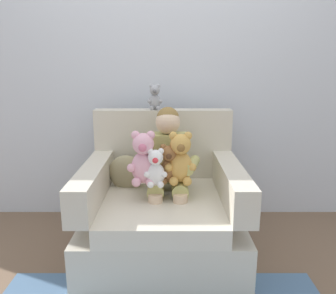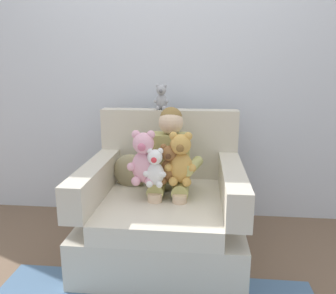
% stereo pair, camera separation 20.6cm
% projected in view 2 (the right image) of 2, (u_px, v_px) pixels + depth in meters
% --- Properties ---
extents(ground_plane, '(8.00, 8.00, 0.00)m').
position_uv_depth(ground_plane, '(163.00, 252.00, 2.36)').
color(ground_plane, brown).
extents(back_wall, '(6.00, 0.10, 2.60)m').
position_uv_depth(back_wall, '(173.00, 63.00, 2.75)').
color(back_wall, silver).
rests_on(back_wall, ground).
extents(armchair, '(1.04, 1.00, 0.96)m').
position_uv_depth(armchair, '(164.00, 210.00, 2.33)').
color(armchair, beige).
rests_on(armchair, ground).
extents(seated_child, '(0.45, 0.39, 0.82)m').
position_uv_depth(seated_child, '(170.00, 162.00, 2.29)').
color(seated_child, tan).
rests_on(seated_child, armchair).
extents(plush_pink, '(0.21, 0.17, 0.35)m').
position_uv_depth(plush_pink, '(144.00, 159.00, 2.14)').
color(plush_pink, '#EAA8BC').
rests_on(plush_pink, armchair).
extents(plush_white, '(0.15, 0.12, 0.25)m').
position_uv_depth(plush_white, '(155.00, 168.00, 2.11)').
color(plush_white, white).
rests_on(plush_white, armchair).
extents(plush_honey, '(0.20, 0.16, 0.34)m').
position_uv_depth(plush_honey, '(181.00, 160.00, 2.14)').
color(plush_honey, gold).
rests_on(plush_honey, armchair).
extents(plush_brown, '(0.15, 0.13, 0.26)m').
position_uv_depth(plush_brown, '(169.00, 165.00, 2.16)').
color(plush_brown, brown).
rests_on(plush_brown, armchair).
extents(plush_grey_on_backrest, '(0.11, 0.09, 0.19)m').
position_uv_depth(plush_grey_on_backrest, '(161.00, 98.00, 2.53)').
color(plush_grey_on_backrest, '#9E9EA3').
rests_on(plush_grey_on_backrest, armchair).
extents(throw_pillow, '(0.27, 0.16, 0.26)m').
position_uv_depth(throw_pillow, '(131.00, 172.00, 2.44)').
color(throw_pillow, '#998C66').
rests_on(throw_pillow, armchair).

